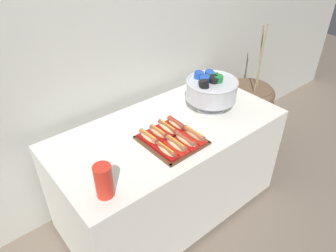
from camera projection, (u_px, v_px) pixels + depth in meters
name	position (u px, v px, depth m)	size (l,w,h in m)	color
ground_plane	(169.00, 208.00, 2.52)	(10.00, 10.00, 0.00)	#7A6B5B
back_wall	(119.00, 29.00, 2.11)	(6.00, 0.10, 2.60)	beige
buffet_table	(169.00, 169.00, 2.29)	(1.57, 0.77, 0.78)	white
floor_vase	(245.00, 118.00, 3.02)	(0.54, 0.54, 1.22)	brown
serving_tray	(172.00, 141.00, 1.95)	(0.34, 0.37, 0.01)	#56331E
hot_dog_0	(166.00, 151.00, 1.82)	(0.06, 0.16, 0.06)	#B21414
hot_dog_1	(176.00, 145.00, 1.86)	(0.07, 0.17, 0.06)	red
hot_dog_2	(185.00, 140.00, 1.90)	(0.07, 0.18, 0.06)	red
hot_dog_3	(194.00, 135.00, 1.94)	(0.06, 0.17, 0.06)	red
hot_dog_4	(149.00, 138.00, 1.92)	(0.06, 0.17, 0.06)	#B21414
hot_dog_5	(158.00, 133.00, 1.96)	(0.07, 0.16, 0.06)	#B21414
hot_dog_6	(167.00, 128.00, 2.00)	(0.07, 0.17, 0.06)	#B21414
hot_dog_7	(176.00, 124.00, 2.04)	(0.06, 0.16, 0.06)	#B21414
punch_bowl	(211.00, 89.00, 2.19)	(0.36, 0.36, 0.27)	silver
cup_stack	(104.00, 181.00, 1.54)	(0.09, 0.09, 0.19)	red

